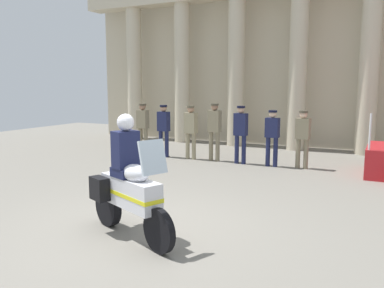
% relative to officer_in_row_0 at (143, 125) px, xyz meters
% --- Properties ---
extents(ground_plane, '(28.00, 28.00, 0.00)m').
position_rel_officer_in_row_0_xyz_m(ground_plane, '(3.83, -5.93, -1.02)').
color(ground_plane, gray).
extents(colonnade_backdrop, '(18.12, 1.49, 6.26)m').
position_rel_officer_in_row_0_xyz_m(colonnade_backdrop, '(4.33, 3.96, 2.37)').
color(colonnade_backdrop, '#B6AB91').
rests_on(colonnade_backdrop, ground_plane).
extents(officer_in_row_0, '(0.40, 0.25, 1.72)m').
position_rel_officer_in_row_0_xyz_m(officer_in_row_0, '(0.00, 0.00, 0.00)').
color(officer_in_row_0, '#7A7056').
rests_on(officer_in_row_0, ground_plane).
extents(officer_in_row_1, '(0.40, 0.25, 1.69)m').
position_rel_officer_in_row_0_xyz_m(officer_in_row_1, '(0.82, -0.03, -0.02)').
color(officer_in_row_1, '#191E42').
rests_on(officer_in_row_1, ground_plane).
extents(officer_in_row_2, '(0.40, 0.25, 1.69)m').
position_rel_officer_in_row_0_xyz_m(officer_in_row_2, '(1.78, 0.01, -0.02)').
color(officer_in_row_2, gray).
rests_on(officer_in_row_2, ground_plane).
extents(officer_in_row_3, '(0.40, 0.25, 1.77)m').
position_rel_officer_in_row_0_xyz_m(officer_in_row_3, '(2.57, 0.06, 0.03)').
color(officer_in_row_3, '#7A7056').
rests_on(officer_in_row_3, ground_plane).
extents(officer_in_row_4, '(0.40, 0.25, 1.72)m').
position_rel_officer_in_row_0_xyz_m(officer_in_row_4, '(3.44, -0.02, -0.00)').
color(officer_in_row_4, '#191E42').
rests_on(officer_in_row_4, ground_plane).
extents(officer_in_row_5, '(0.40, 0.25, 1.62)m').
position_rel_officer_in_row_0_xyz_m(officer_in_row_5, '(4.39, -0.01, -0.06)').
color(officer_in_row_5, '#191E42').
rests_on(officer_in_row_5, ground_plane).
extents(officer_in_row_6, '(0.40, 0.25, 1.62)m').
position_rel_officer_in_row_0_xyz_m(officer_in_row_6, '(5.22, 0.11, -0.06)').
color(officer_in_row_6, '#7A7056').
rests_on(officer_in_row_6, ground_plane).
extents(motorcycle_with_rider, '(1.96, 1.05, 1.90)m').
position_rel_officer_in_row_0_xyz_m(motorcycle_with_rider, '(3.86, -6.28, -0.22)').
color(motorcycle_with_rider, black).
rests_on(motorcycle_with_rider, ground_plane).
extents(briefcase_on_ground, '(0.10, 0.32, 0.36)m').
position_rel_officer_in_row_0_xyz_m(briefcase_on_ground, '(-0.46, 0.10, -0.84)').
color(briefcase_on_ground, brown).
rests_on(briefcase_on_ground, ground_plane).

